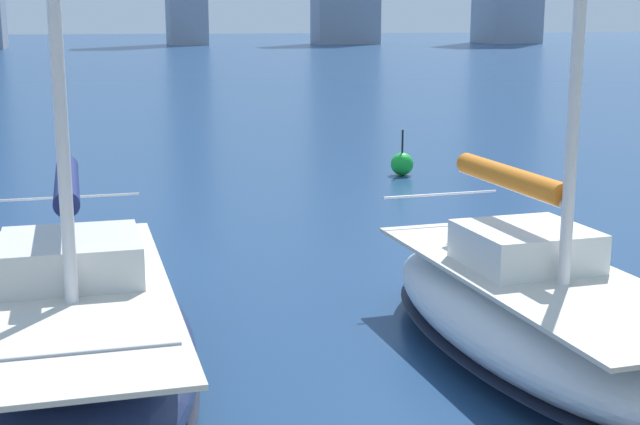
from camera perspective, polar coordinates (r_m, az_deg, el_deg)
sailboat_orange at (r=12.78m, az=13.78°, el=-6.20°), size 3.11×7.44×10.07m
sailboat_navy at (r=11.98m, az=-15.42°, el=-7.31°), size 3.08×8.04×12.96m
channel_buoy at (r=27.45m, az=5.27°, el=3.12°), size 0.70×0.70×1.40m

